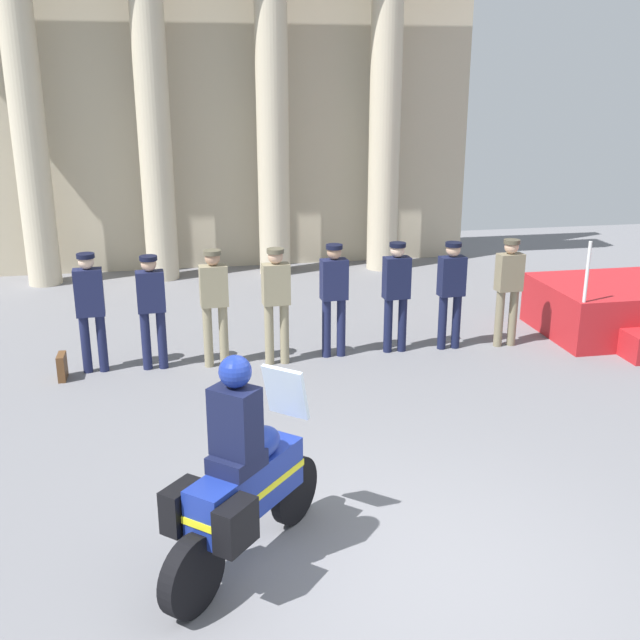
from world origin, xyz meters
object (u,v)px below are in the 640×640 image
object	(u,v)px
officer_in_row_6	(451,287)
motorcycle_with_rider	(241,482)
officer_in_row_5	(396,288)
officer_in_row_0	(90,303)
officer_in_row_2	(214,299)
officer_in_row_1	(151,303)
officer_in_row_4	(334,291)
reviewing_stand	(634,309)
officer_in_row_3	(276,297)
briefcase_on_ground	(62,367)
officer_in_row_7	(509,284)

from	to	relation	value
officer_in_row_6	motorcycle_with_rider	world-z (taller)	motorcycle_with_rider
officer_in_row_5	officer_in_row_6	distance (m)	0.84
officer_in_row_0	officer_in_row_2	size ratio (longest dim) A/B	1.00
officer_in_row_0	officer_in_row_5	bearing A→B (deg)	176.59
officer_in_row_1	motorcycle_with_rider	size ratio (longest dim) A/B	0.86
officer_in_row_2	officer_in_row_5	bearing A→B (deg)	178.78
officer_in_row_4	officer_in_row_5	xyz separation A→B (m)	(0.94, 0.03, -0.01)
officer_in_row_1	officer_in_row_6	xyz separation A→B (m)	(4.37, 0.02, 0.01)
officer_in_row_1	officer_in_row_2	distance (m)	0.86
reviewing_stand	officer_in_row_4	bearing A→B (deg)	-178.47
officer_in_row_5	officer_in_row_3	bearing A→B (deg)	1.94
officer_in_row_1	briefcase_on_ground	distance (m)	1.48
officer_in_row_5	officer_in_row_6	bearing A→B (deg)	175.03
officer_in_row_0	motorcycle_with_rider	xyz separation A→B (m)	(1.62, -4.83, -0.20)
reviewing_stand	officer_in_row_7	size ratio (longest dim) A/B	1.76
reviewing_stand	officer_in_row_2	xyz separation A→B (m)	(-6.68, -0.21, 0.60)
officer_in_row_5	officer_in_row_7	xyz separation A→B (m)	(1.73, -0.07, -0.00)
officer_in_row_3	officer_in_row_7	world-z (taller)	officer_in_row_3
officer_in_row_7	officer_in_row_3	bearing A→B (deg)	-1.83
motorcycle_with_rider	officer_in_row_3	bearing A→B (deg)	30.26
officer_in_row_3	officer_in_row_4	world-z (taller)	officer_in_row_3
reviewing_stand	officer_in_row_3	world-z (taller)	reviewing_stand
officer_in_row_1	officer_in_row_5	xyz separation A→B (m)	(3.53, 0.04, 0.02)
officer_in_row_3	officer_in_row_2	bearing A→B (deg)	-7.87
reviewing_stand	motorcycle_with_rider	bearing A→B (deg)	-143.75
officer_in_row_3	briefcase_on_ground	world-z (taller)	officer_in_row_3
officer_in_row_0	officer_in_row_4	xyz separation A→B (m)	(3.40, -0.02, -0.00)
officer_in_row_1	officer_in_row_2	size ratio (longest dim) A/B	0.97
officer_in_row_0	officer_in_row_3	distance (m)	2.55
officer_in_row_1	officer_in_row_6	size ratio (longest dim) A/B	0.99
officer_in_row_0	officer_in_row_3	xyz separation A→B (m)	(2.54, -0.17, 0.00)
reviewing_stand	officer_in_row_7	world-z (taller)	reviewing_stand
officer_in_row_2	officer_in_row_3	world-z (taller)	same
officer_in_row_1	officer_in_row_2	world-z (taller)	officer_in_row_2
officer_in_row_3	briefcase_on_ground	size ratio (longest dim) A/B	4.69
officer_in_row_0	officer_in_row_7	xyz separation A→B (m)	(6.08, -0.06, -0.02)
officer_in_row_3	motorcycle_with_rider	xyz separation A→B (m)	(-0.92, -4.66, -0.20)
officer_in_row_0	officer_in_row_1	bearing A→B (deg)	174.00
officer_in_row_7	motorcycle_with_rider	size ratio (longest dim) A/B	0.87
officer_in_row_3	officer_in_row_6	size ratio (longest dim) A/B	1.03
officer_in_row_0	officer_in_row_7	bearing A→B (deg)	175.91
officer_in_row_2	officer_in_row_6	world-z (taller)	officer_in_row_2
motorcycle_with_rider	officer_in_row_6	bearing A→B (deg)	4.87
officer_in_row_0	officer_in_row_2	bearing A→B (deg)	173.12
officer_in_row_3	officer_in_row_5	xyz separation A→B (m)	(1.80, 0.17, -0.02)
officer_in_row_5	briefcase_on_ground	size ratio (longest dim) A/B	4.62
officer_in_row_5	officer_in_row_7	distance (m)	1.73
officer_in_row_1	officer_in_row_3	bearing A→B (deg)	172.20
officer_in_row_1	motorcycle_with_rider	world-z (taller)	motorcycle_with_rider
reviewing_stand	officer_in_row_1	distance (m)	7.56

